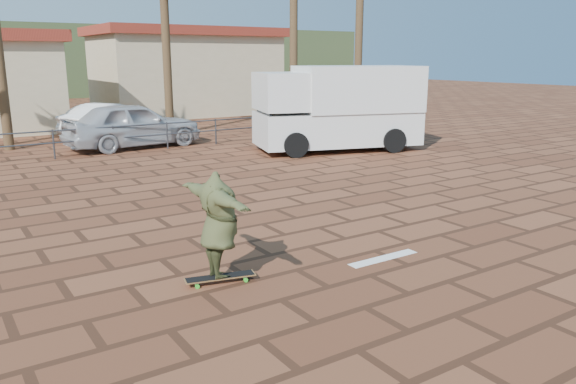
% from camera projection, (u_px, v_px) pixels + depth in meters
% --- Properties ---
extents(ground, '(120.00, 120.00, 0.00)m').
position_uv_depth(ground, '(310.00, 246.00, 10.20)').
color(ground, brown).
rests_on(ground, ground).
extents(paint_stripe, '(1.40, 0.22, 0.01)m').
position_uv_depth(paint_stripe, '(383.00, 258.00, 9.59)').
color(paint_stripe, white).
rests_on(paint_stripe, ground).
extents(guardrail, '(24.06, 0.06, 1.00)m').
position_uv_depth(guardrail, '(113.00, 135.00, 19.80)').
color(guardrail, '#47494F').
rests_on(guardrail, ground).
extents(building_east, '(10.60, 6.60, 5.00)m').
position_uv_depth(building_east, '(186.00, 71.00, 33.38)').
color(building_east, beige).
rests_on(building_east, ground).
extents(longboard, '(1.10, 0.48, 0.11)m').
position_uv_depth(longboard, '(220.00, 277.00, 8.54)').
color(longboard, olive).
rests_on(longboard, ground).
extents(skateboarder, '(0.58, 2.02, 1.64)m').
position_uv_depth(skateboarder, '(219.00, 225.00, 8.35)').
color(skateboarder, '#414726').
rests_on(skateboarder, longboard).
extents(campervan, '(6.31, 4.02, 3.04)m').
position_uv_depth(campervan, '(339.00, 106.00, 20.44)').
color(campervan, silver).
rests_on(campervan, ground).
extents(car_silver, '(5.23, 2.52, 1.72)m').
position_uv_depth(car_silver, '(133.00, 125.00, 21.13)').
color(car_silver, '#B2B5BA').
rests_on(car_silver, ground).
extents(car_white, '(4.58, 3.31, 1.44)m').
position_uv_depth(car_white, '(110.00, 120.00, 24.08)').
color(car_white, white).
rests_on(car_white, ground).
extents(street_sign, '(0.48, 0.10, 2.36)m').
position_uv_depth(street_sign, '(286.00, 103.00, 21.14)').
color(street_sign, gray).
rests_on(street_sign, ground).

